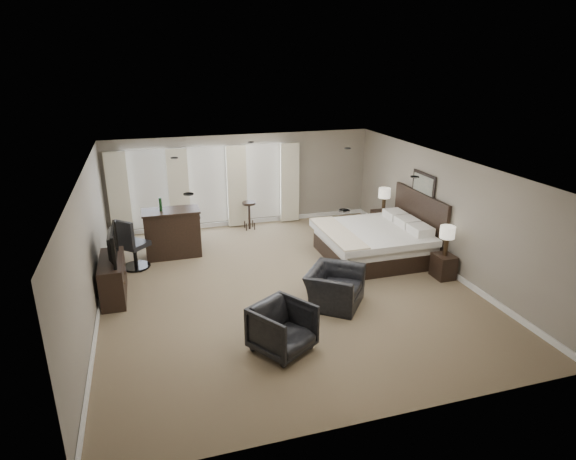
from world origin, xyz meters
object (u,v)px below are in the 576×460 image
object	(u,v)px
desk_chair	(134,243)
nightstand_far	(382,223)
armchair_far	(283,326)
bar_stool_right	(249,216)
bar_stool_left	(195,229)
armchair_near	(335,281)
bed	(378,228)
lamp_far	(384,200)
lamp_near	(446,241)
dresser	(113,278)
nightstand_near	(443,266)
bar_counter	(172,233)
tv	(110,256)

from	to	relation	value
desk_chair	nightstand_far	bearing A→B (deg)	-132.47
armchair_far	bar_stool_right	world-z (taller)	armchair_far
bar_stool_left	armchair_near	bearing A→B (deg)	-62.16
bed	nightstand_far	bearing A→B (deg)	58.46
armchair_near	bar_stool_right	size ratio (longest dim) A/B	1.40
lamp_far	bar_stool_left	bearing A→B (deg)	169.92
lamp_near	dresser	bearing A→B (deg)	170.81
nightstand_near	bar_stool_right	xyz separation A→B (m)	(-3.41, 4.36, 0.13)
lamp_near	lamp_far	size ratio (longest dim) A/B	1.01
dresser	armchair_near	bearing A→B (deg)	-20.55
nightstand_far	bar_counter	xyz separation A→B (m)	(-5.61, 0.09, 0.27)
nightstand_far	bar_stool_left	bearing A→B (deg)	169.92
lamp_far	dresser	size ratio (longest dim) A/B	0.47
bed	dresser	bearing A→B (deg)	-176.86
bar_stool_right	armchair_far	bearing A→B (deg)	-97.28
armchair_near	bar_stool_left	size ratio (longest dim) A/B	1.58
lamp_near	bar_counter	xyz separation A→B (m)	(-5.61, 2.99, -0.28)
bar_stool_right	lamp_near	bearing A→B (deg)	-52.01
nightstand_far	desk_chair	distance (m)	6.52
dresser	nightstand_far	bearing A→B (deg)	14.43
dresser	armchair_near	distance (m)	4.45
tv	bar_counter	xyz separation A→B (m)	(1.31, 1.88, -0.30)
bar_counter	lamp_near	bearing A→B (deg)	-28.11
nightstand_near	bar_stool_right	size ratio (longest dim) A/B	0.67
dresser	bar_counter	world-z (taller)	bar_counter
armchair_far	dresser	bearing A→B (deg)	101.92
desk_chair	bar_counter	bearing A→B (deg)	-106.64
bar_counter	bed	bearing A→B (deg)	-18.13
bed	lamp_far	size ratio (longest dim) A/B	3.68
lamp_near	dresser	distance (m)	7.02
bed	nightstand_near	world-z (taller)	bed
nightstand_near	lamp_far	world-z (taller)	lamp_far
nightstand_far	bar_counter	world-z (taller)	bar_counter
nightstand_far	lamp_near	xyz separation A→B (m)	(0.00, -2.90, 0.54)
bed	nightstand_far	world-z (taller)	bed
armchair_near	bar_counter	world-z (taller)	bar_counter
armchair_near	bar_stool_left	distance (m)	4.78
dresser	armchair_near	xyz separation A→B (m)	(4.16, -1.56, 0.08)
dresser	tv	xyz separation A→B (m)	(0.00, 0.00, 0.48)
lamp_near	tv	distance (m)	7.01
bar_stool_left	desk_chair	world-z (taller)	desk_chair
lamp_far	armchair_near	bearing A→B (deg)	-129.53
tv	bed	bearing A→B (deg)	-86.86
tv	bar_stool_left	bearing A→B (deg)	-35.87
lamp_near	armchair_far	world-z (taller)	lamp_near
lamp_far	tv	distance (m)	7.15
lamp_far	dresser	bearing A→B (deg)	-165.57
dresser	bar_counter	bearing A→B (deg)	54.99
nightstand_near	armchair_far	size ratio (longest dim) A/B	0.59
armchair_far	nightstand_far	bearing A→B (deg)	15.28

